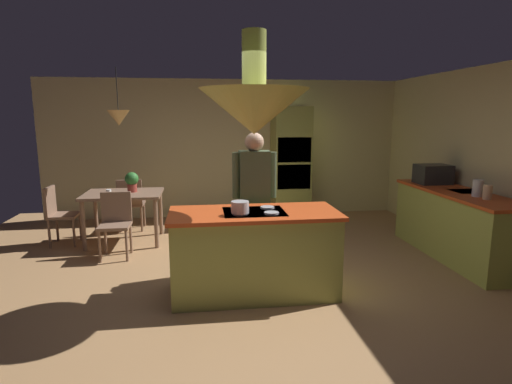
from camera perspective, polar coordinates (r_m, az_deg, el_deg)
ground at (r=4.79m, az=-0.56°, el=-12.76°), size 8.16×8.16×0.00m
wall_back at (r=7.86m, az=-3.72°, el=5.96°), size 6.80×0.10×2.55m
wall_right at (r=6.12m, az=30.71°, el=3.25°), size 0.10×7.20×2.55m
kitchen_island at (r=4.44m, az=-0.25°, el=-8.35°), size 1.77×0.80×0.92m
counter_run_right at (r=6.18m, az=25.90°, el=-3.96°), size 0.73×2.20×0.90m
oven_tower at (r=7.64m, az=4.80°, el=3.95°), size 0.66×0.62×2.05m
dining_table at (r=6.49m, az=-17.81°, el=-0.97°), size 1.12×0.84×0.76m
person_at_island at (r=4.96m, az=-0.21°, el=-0.13°), size 0.53×0.23×1.70m
range_hood at (r=4.20m, az=-0.26°, el=11.41°), size 1.10×1.10×1.00m
pendant_light_over_table at (r=6.37m, az=-18.42°, el=9.70°), size 0.32×0.32×0.82m
chair_facing_island at (r=5.91m, az=-18.79°, el=-3.66°), size 0.40×0.40×0.87m
chair_by_back_wall at (r=7.14m, az=-16.86°, el=-1.18°), size 0.40×0.40×0.87m
chair_at_corner at (r=6.75m, az=-25.62°, el=-2.42°), size 0.40×0.40×0.87m
potted_plant_on_table at (r=6.47m, az=-16.75°, el=1.48°), size 0.20×0.20×0.30m
cup_on_table at (r=6.29m, az=-19.64°, el=-0.07°), size 0.07×0.07×0.09m
canister_flour at (r=5.64m, az=29.30°, el=-0.02°), size 0.10×0.10×0.18m
canister_sugar at (r=5.78m, az=28.25°, el=0.47°), size 0.12×0.12×0.21m
microwave_on_counter at (r=6.61m, az=23.21°, el=2.28°), size 0.46×0.36×0.28m
cooking_pot_on_cooktop at (r=4.15m, az=-2.21°, el=-2.10°), size 0.18×0.18×0.12m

